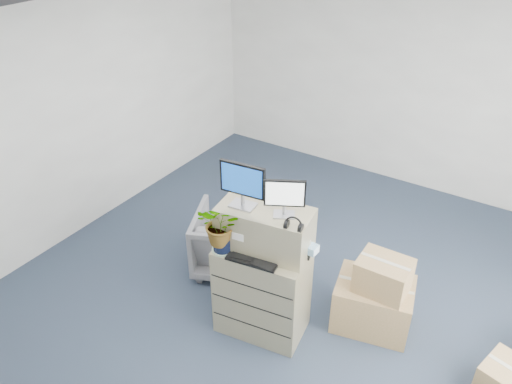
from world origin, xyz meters
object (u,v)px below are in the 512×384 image
(keyboard, at_px, (253,259))
(office_chair, at_px, (231,238))
(monitor_left, at_px, (242,183))
(water_bottle, at_px, (270,238))
(potted_plant, at_px, (222,229))
(filing_cabinet_lower, at_px, (262,290))
(monitor_right, at_px, (285,196))

(keyboard, height_order, office_chair, keyboard)
(monitor_left, bearing_deg, water_bottle, 11.13)
(potted_plant, bearing_deg, office_chair, 121.36)
(keyboard, relative_size, potted_plant, 0.97)
(filing_cabinet_lower, bearing_deg, potted_plant, -155.04)
(office_chair, bearing_deg, water_bottle, 123.06)
(filing_cabinet_lower, xyz_separation_m, monitor_left, (-0.20, -0.01, 1.14))
(filing_cabinet_lower, distance_m, monitor_right, 1.11)
(keyboard, bearing_deg, monitor_right, 43.39)
(filing_cabinet_lower, bearing_deg, monitor_right, 9.27)
(keyboard, relative_size, office_chair, 0.58)
(potted_plant, bearing_deg, monitor_right, 28.04)
(monitor_left, xyz_separation_m, water_bottle, (0.24, 0.07, -0.54))
(monitor_left, relative_size, monitor_right, 1.23)
(monitor_left, xyz_separation_m, monitor_right, (0.38, 0.07, -0.04))
(keyboard, distance_m, water_bottle, 0.25)
(water_bottle, distance_m, office_chair, 1.19)
(water_bottle, height_order, office_chair, water_bottle)
(office_chair, bearing_deg, monitor_right, 126.82)
(potted_plant, bearing_deg, water_bottle, 37.50)
(filing_cabinet_lower, relative_size, office_chair, 1.19)
(water_bottle, bearing_deg, monitor_left, -162.40)
(water_bottle, bearing_deg, filing_cabinet_lower, -121.19)
(monitor_right, distance_m, office_chair, 1.61)
(keyboard, bearing_deg, potted_plant, 177.52)
(monitor_right, distance_m, keyboard, 0.66)
(potted_plant, bearing_deg, filing_cabinet_lower, 33.36)
(monitor_right, xyz_separation_m, office_chair, (-0.96, 0.54, -1.17))
(monitor_left, distance_m, potted_plant, 0.46)
(filing_cabinet_lower, height_order, water_bottle, water_bottle)
(filing_cabinet_lower, bearing_deg, office_chair, 134.34)
(water_bottle, relative_size, office_chair, 0.28)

